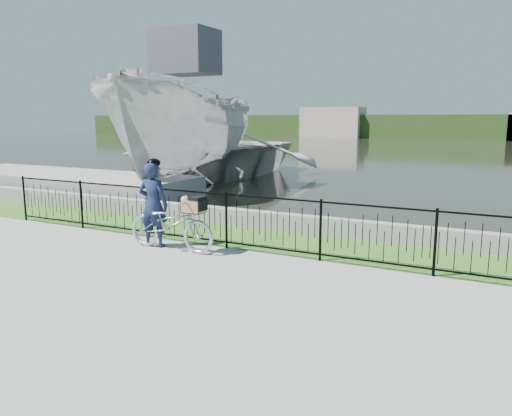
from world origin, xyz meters
The scene contains 12 objects.
ground centered at (0.00, 0.00, 0.00)m, with size 120.00×120.00×0.00m, color gray.
grass_strip centered at (0.00, 2.60, 0.00)m, with size 60.00×2.00×0.01m, color #356720.
water centered at (0.00, 33.00, 0.00)m, with size 120.00×120.00×0.00m, color black.
quay_wall centered at (0.00, 3.60, 0.20)m, with size 60.00×0.30×0.40m, color gray.
fence centered at (0.00, 1.60, 0.58)m, with size 14.00×0.06×1.15m, color black, non-canonical shape.
far_treeline centered at (0.00, 60.00, 1.50)m, with size 120.00×6.00×3.00m, color #274119.
far_building_left centered at (-18.00, 58.00, 2.00)m, with size 8.00×4.00×4.00m, color #A69685.
dock centered at (-10.00, 5.50, 0.35)m, with size 10.00×3.00×0.70m, color gray.
bicycle_rig centered at (-1.90, 0.98, 0.53)m, with size 1.97×0.69×1.14m.
cyclist centered at (-2.38, 1.03, 0.89)m, with size 0.69×0.51×1.80m.
boat_near centered at (-6.93, 8.71, 2.08)m, with size 6.09×10.83×5.75m.
boat_far centered at (-8.04, 11.82, 1.11)m, with size 7.98×10.93×2.21m.
Camera 1 is at (4.05, -6.83, 2.60)m, focal length 35.00 mm.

